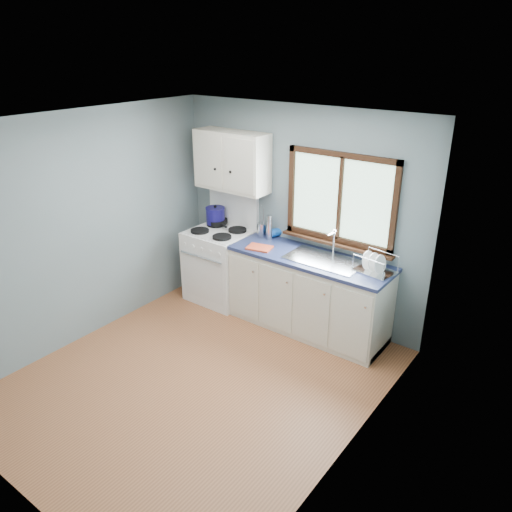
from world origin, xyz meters
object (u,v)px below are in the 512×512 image
Objects in this scene: stockpot at (215,215)px; gas_range at (220,263)px; sink at (324,265)px; dish_rack at (374,267)px; skillet at (217,221)px; thermos at (269,227)px; utensil_crock at (262,229)px; base_cabinets at (308,297)px.

gas_range is at bearing -38.38° from stockpot.
dish_rack is at bearing 5.47° from sink.
stockpot is (-1.66, 0.12, 0.21)m from sink.
skillet is at bearing 52.71° from stockpot.
thermos is 0.70× the size of dish_rack.
gas_range is 3.58× the size of utensil_crock.
thermos is 1.41m from dish_rack.
base_cabinets is 6.15× the size of thermos.
utensil_crock is at bearing 167.73° from sink.
gas_range reaches higher than stockpot.
gas_range is 3.17× the size of skillet.
gas_range reaches higher than utensil_crock.
base_cabinets is at bearing -13.38° from thermos.
sink is (0.18, -0.00, 0.45)m from base_cabinets.
dish_rack is (1.40, -0.10, -0.10)m from thermos.
stockpot is at bearing 175.40° from base_cabinets.
utensil_crock is (0.65, 0.08, 0.01)m from skillet.
stockpot is at bearing -177.26° from thermos.
stockpot is 0.67m from utensil_crock.
gas_range is 0.74× the size of base_cabinets.
stockpot is at bearing 175.88° from sink.
dish_rack is at bearing -6.01° from utensil_crock.
base_cabinets is 1.03m from utensil_crock.
gas_range is at bearing -154.10° from utensil_crock.
skillet is 1.01× the size of dish_rack.
gas_range is 1.62× the size of sink.
gas_range is 0.62m from stockpot.
utensil_crock is (0.66, 0.10, -0.07)m from stockpot.
sink is at bearing -165.20° from dish_rack.
utensil_crock reaches higher than base_cabinets.
gas_range is at bearing -179.29° from sink.
base_cabinets is (1.31, 0.02, -0.08)m from gas_range.
thermos is at bearing 166.62° from base_cabinets.
utensil_crock is (0.49, 0.24, 0.50)m from gas_range.
skillet is (-1.47, 0.13, 0.58)m from base_cabinets.
base_cabinets is 5.83× the size of stockpot.
base_cabinets is 4.87× the size of utensil_crock.
dish_rack is (2.20, -0.08, -0.01)m from skillet.
stockpot reaches higher than base_cabinets.
utensil_crock is 1.26× the size of thermos.
sink reaches higher than skillet.
skillet reaches higher than base_cabinets.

